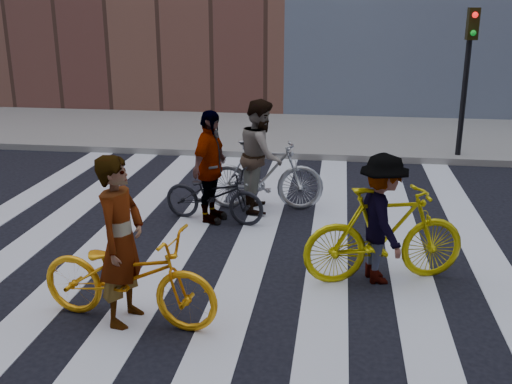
% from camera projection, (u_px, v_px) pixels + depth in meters
% --- Properties ---
extents(ground, '(100.00, 100.00, 0.00)m').
position_uv_depth(ground, '(218.00, 240.00, 9.02)').
color(ground, black).
rests_on(ground, ground).
extents(sidewalk_far, '(100.00, 5.00, 0.15)m').
position_uv_depth(sidewalk_far, '(274.00, 133.00, 16.07)').
color(sidewalk_far, gray).
rests_on(sidewalk_far, ground).
extents(zebra_crosswalk, '(8.25, 10.00, 0.01)m').
position_uv_depth(zebra_crosswalk, '(218.00, 240.00, 9.01)').
color(zebra_crosswalk, silver).
rests_on(zebra_crosswalk, ground).
extents(traffic_signal, '(0.22, 0.42, 3.33)m').
position_uv_depth(traffic_signal, '(468.00, 59.00, 12.76)').
color(traffic_signal, black).
rests_on(traffic_signal, ground).
extents(bike_yellow_left, '(2.18, 1.03, 1.10)m').
position_uv_depth(bike_yellow_left, '(128.00, 276.00, 6.57)').
color(bike_yellow_left, '#FFA20E').
rests_on(bike_yellow_left, ground).
extents(bike_silver_mid, '(2.08, 0.75, 1.22)m').
position_uv_depth(bike_silver_mid, '(264.00, 175.00, 10.21)').
color(bike_silver_mid, '#989BA1').
rests_on(bike_silver_mid, ground).
extents(bike_yellow_right, '(2.18, 1.15, 1.26)m').
position_uv_depth(bike_yellow_right, '(385.00, 234.00, 7.54)').
color(bike_yellow_right, '#C6B60B').
rests_on(bike_yellow_right, ground).
extents(bike_dark_rear, '(1.80, 0.94, 0.90)m').
position_uv_depth(bike_dark_rear, '(214.00, 195.00, 9.68)').
color(bike_dark_rear, black).
rests_on(bike_dark_rear, ground).
extents(rider_left, '(0.56, 0.76, 1.92)m').
position_uv_depth(rider_left, '(121.00, 241.00, 6.46)').
color(rider_left, slate).
rests_on(rider_left, ground).
extents(rider_mid, '(0.80, 0.99, 1.91)m').
position_uv_depth(rider_mid, '(261.00, 155.00, 10.11)').
color(rider_mid, slate).
rests_on(rider_mid, ground).
extents(rider_right, '(0.89, 1.21, 1.67)m').
position_uv_depth(rider_right, '(382.00, 219.00, 7.48)').
color(rider_right, slate).
rests_on(rider_right, ground).
extents(rider_rear, '(0.66, 1.14, 1.83)m').
position_uv_depth(rider_rear, '(210.00, 167.00, 9.54)').
color(rider_rear, slate).
rests_on(rider_rear, ground).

